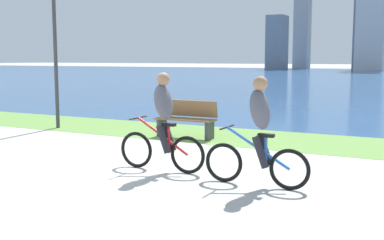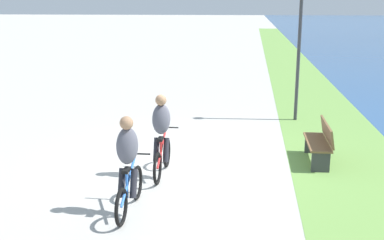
{
  "view_description": "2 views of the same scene",
  "coord_description": "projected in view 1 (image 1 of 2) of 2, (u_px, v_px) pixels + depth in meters",
  "views": [
    {
      "loc": [
        5.23,
        -7.56,
        1.91
      ],
      "look_at": [
        1.47,
        -0.19,
        0.84
      ],
      "focal_mm": 45.02,
      "sensor_mm": 36.0,
      "label": 1
    },
    {
      "loc": [
        9.98,
        1.11,
        3.37
      ],
      "look_at": [
        0.82,
        -0.05,
        1.1
      ],
      "focal_mm": 43.95,
      "sensor_mm": 36.0,
      "label": 2
    }
  ],
  "objects": [
    {
      "name": "bench_near_path",
      "position": [
        186.0,
        119.0,
        11.62
      ],
      "size": [
        1.5,
        0.47,
        0.9
      ],
      "color": "brown",
      "rests_on": "ground"
    },
    {
      "name": "grass_strip_bayside",
      "position": [
        203.0,
        134.0,
        12.2
      ],
      "size": [
        120.0,
        2.64,
        0.01
      ],
      "primitive_type": "cube",
      "color": "#6B9947",
      "rests_on": "ground"
    },
    {
      "name": "ground_plane",
      "position": [
        129.0,
        158.0,
        9.28
      ],
      "size": [
        300.0,
        300.0,
        0.0
      ],
      "primitive_type": "plane",
      "color": "#B2AFA8"
    },
    {
      "name": "cyclist_trailing",
      "position": [
        259.0,
        132.0,
        7.12
      ],
      "size": [
        1.65,
        0.52,
        1.65
      ],
      "color": "black",
      "rests_on": "ground"
    },
    {
      "name": "lamppost_tall",
      "position": [
        55.0,
        35.0,
        12.95
      ],
      "size": [
        0.28,
        0.28,
        3.84
      ],
      "color": "#38383D",
      "rests_on": "ground"
    },
    {
      "name": "cyclist_lead",
      "position": [
        163.0,
        122.0,
        8.11
      ],
      "size": [
        1.65,
        0.52,
        1.67
      ],
      "color": "black",
      "rests_on": "ground"
    },
    {
      "name": "bay_water_surface",
      "position": [
        380.0,
        77.0,
        48.86
      ],
      "size": [
        300.0,
        80.34,
        0.0
      ],
      "primitive_type": "cube",
      "color": "#2D568C",
      "rests_on": "ground"
    }
  ]
}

